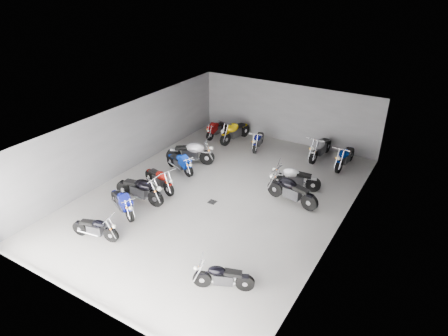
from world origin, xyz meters
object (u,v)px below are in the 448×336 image
Objects in this scene: motorcycle_left_d at (159,179)px; motorcycle_left_e at (180,162)px; motorcycle_right_e at (292,191)px; motorcycle_left_f at (191,153)px; motorcycle_back_c at (258,140)px; motorcycle_back_e at (320,148)px; motorcycle_left_a at (95,228)px; motorcycle_back_f at (345,157)px; motorcycle_left_b at (122,202)px; motorcycle_right_f at (295,178)px; motorcycle_back_a at (216,129)px; motorcycle_right_a at (223,277)px; motorcycle_left_c at (140,189)px; motorcycle_back_b at (235,131)px; drain_grate at (212,202)px.

motorcycle_left_e is (-0.24, 1.80, -0.03)m from motorcycle_left_d.
motorcycle_left_d is 5.64m from motorcycle_right_e.
motorcycle_back_c is (2.01, 3.30, -0.11)m from motorcycle_left_f.
motorcycle_back_e is (5.14, 4.82, 0.09)m from motorcycle_left_e.
motorcycle_left_a is 0.77× the size of motorcycle_back_e.
motorcycle_back_f reaches higher than motorcycle_left_e.
motorcycle_left_d is at bearing 171.45° from motorcycle_left_a.
motorcycle_right_e reaches higher than motorcycle_left_d.
motorcycle_left_b is 0.90× the size of motorcycle_right_f.
motorcycle_left_e is 7.88m from motorcycle_back_f.
motorcycle_left_a is at bearing 99.12° from motorcycle_back_a.
motorcycle_right_a is 6.76m from motorcycle_right_f.
motorcycle_back_b reaches higher than motorcycle_left_c.
motorcycle_back_e is at bearing -9.91° from motorcycle_back_f.
motorcycle_left_a is 0.82× the size of motorcycle_back_f.
motorcycle_back_e is (4.74, 0.33, -0.01)m from motorcycle_back_b.
motorcycle_left_f is at bearing -158.45° from motorcycle_left_e.
motorcycle_right_a is (5.48, -1.48, -0.04)m from motorcycle_left_b.
motorcycle_left_b is 0.80× the size of motorcycle_back_b.
motorcycle_back_c is at bearing 98.05° from drain_grate.
motorcycle_right_f is at bearing 133.21° from motorcycle_left_a.
motorcycle_left_f reaches higher than motorcycle_left_a.
motorcycle_left_b is at bearing -19.46° from motorcycle_left_f.
motorcycle_left_e is at bearing -179.15° from motorcycle_left_c.
motorcycle_right_f reaches higher than motorcycle_left_d.
motorcycle_left_c reaches higher than motorcycle_back_a.
motorcycle_left_a is 0.95× the size of motorcycle_left_e.
motorcycle_left_f is (-0.25, 4.97, 0.09)m from motorcycle_left_b.
motorcycle_left_d reaches higher than motorcycle_left_b.
motorcycle_right_f is (4.71, 6.97, 0.08)m from motorcycle_left_a.
motorcycle_right_a is at bearing 63.53° from motorcycle_left_e.
motorcycle_right_a is 0.82× the size of motorcycle_right_f.
motorcycle_back_a is 2.75m from motorcycle_back_c.
motorcycle_back_f is (6.48, 4.49, 0.06)m from motorcycle_left_e.
motorcycle_left_e is 0.99× the size of motorcycle_back_c.
motorcycle_left_c is at bearing -150.08° from drain_grate.
motorcycle_back_a is 0.81× the size of motorcycle_back_e.
motorcycle_back_c is (-3.60, 4.14, -0.09)m from motorcycle_right_e.
motorcycle_left_a is at bearing 68.78° from motorcycle_back_c.
motorcycle_left_c reaches higher than motorcycle_back_c.
motorcycle_right_e is (-0.13, 5.61, 0.11)m from motorcycle_right_a.
motorcycle_left_b is at bearing 16.49° from motorcycle_left_d.
motorcycle_left_c is 9.24m from motorcycle_back_e.
motorcycle_left_b is 1.09× the size of motorcycle_right_a.
motorcycle_back_f is at bearing 169.54° from motorcycle_back_c.
motorcycle_left_d is 8.23m from motorcycle_back_e.
motorcycle_left_b is at bearing 97.95° from motorcycle_back_b.
motorcycle_left_c is 1.03× the size of motorcycle_left_f.
motorcycle_right_a is (5.47, -2.49, -0.11)m from motorcycle_left_c.
motorcycle_back_b is (-5.27, 9.96, 0.12)m from motorcycle_right_a.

